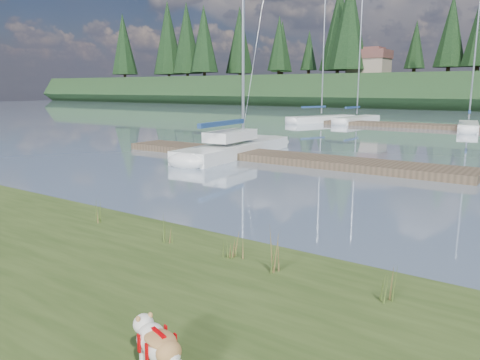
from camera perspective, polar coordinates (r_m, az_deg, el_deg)
The scene contains 19 objects.
ground at distance 38.93m, azimuth 25.78°, elevation 5.54°, with size 200.00×200.00×0.00m, color #8294A9.
bulldog at distance 4.86m, azimuth -9.87°, elevation -19.13°, with size 0.81×0.48×0.48m.
sailboat_main at distance 22.31m, azimuth 0.30°, elevation 4.33°, with size 2.49×8.98×12.74m.
dock_near at distance 20.28m, azimuth 4.47°, elevation 2.83°, with size 16.00×2.00×0.30m, color #4C3D2C.
sailboat_bg_0 at distance 43.97m, azimuth 10.56°, elevation 7.40°, with size 4.44×8.07×11.67m.
sailboat_bg_1 at distance 43.89m, azimuth 14.40°, elevation 7.24°, with size 2.05×7.59×11.24m.
sailboat_bg_2 at distance 38.95m, azimuth 26.06°, elevation 6.01°, with size 2.33×6.76×10.12m.
weed_0 at distance 8.54m, azimuth -8.80°, elevation -5.94°, with size 0.17×0.14×0.58m.
weed_1 at distance 7.70m, azimuth -0.02°, elevation -8.19°, with size 0.17×0.14×0.43m.
weed_2 at distance 7.11m, azimuth 3.97°, elevation -8.62°, with size 0.17×0.14×0.79m.
weed_3 at distance 10.13m, azimuth -16.90°, elevation -3.69°, with size 0.17×0.14×0.52m.
weed_4 at distance 7.72m, azimuth -1.45°, elevation -8.36°, with size 0.17×0.14×0.37m.
weed_5 at distance 6.47m, azimuth 17.50°, elevation -12.11°, with size 0.17×0.14×0.56m.
mud_lip at distance 9.58m, azimuth -7.18°, elevation -7.26°, with size 60.00×0.50×0.14m, color #33281C.
conifer_0 at distance 97.47m, azimuth -4.42°, elevation 16.78°, with size 5.72×5.72×14.15m.
conifer_1 at distance 92.12m, azimuth 4.81°, elevation 16.25°, with size 4.40×4.40×11.30m.
conifer_2 at distance 83.08m, azimuth 13.19°, elevation 18.14°, with size 6.60×6.60×16.05m.
conifer_3 at distance 82.38m, azimuth 24.36°, elevation 16.26°, with size 4.84×4.84×12.25m.
house_0 at distance 83.32m, azimuth 15.49°, elevation 13.70°, with size 6.30×5.30×4.65m.
Camera 1 is at (6.12, -8.32, 3.09)m, focal length 35.00 mm.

